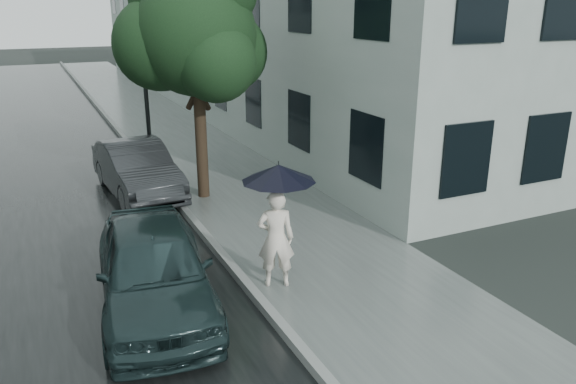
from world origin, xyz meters
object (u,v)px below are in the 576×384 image
pedestrian (276,239)px  car_far (137,169)px  lamp_post (138,66)px  car_near (154,268)px  street_tree (194,33)px

pedestrian → car_far: pedestrian is taller
lamp_post → car_far: lamp_post is taller
car_near → car_far: 5.83m
street_tree → car_far: 3.63m
lamp_post → car_near: lamp_post is taller
street_tree → pedestrian: bearing=-92.8°
pedestrian → lamp_post: bearing=-65.7°
pedestrian → street_tree: bearing=-72.4°
lamp_post → car_near: 8.38m
street_tree → car_far: bearing=153.1°
pedestrian → lamp_post: size_ratio=0.33×
pedestrian → car_near: size_ratio=0.41×
street_tree → lamp_post: bearing=105.3°
pedestrian → lamp_post: (-0.54, 8.02, 2.06)m
lamp_post → car_far: bearing=-110.8°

